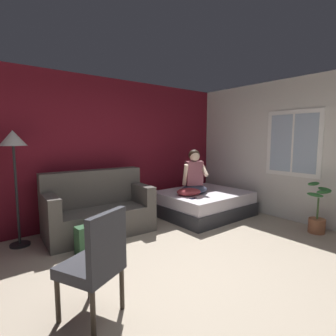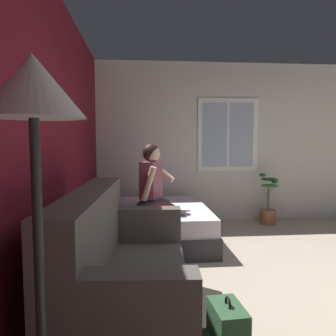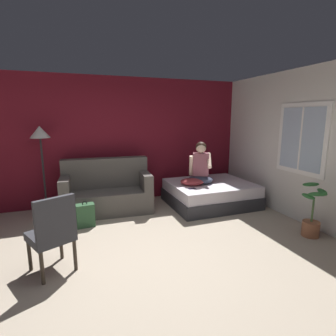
# 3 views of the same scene
# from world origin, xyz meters

# --- Properties ---
(wall_back_accent) EXTENTS (10.95, 0.16, 2.70)m
(wall_back_accent) POSITION_xyz_m (0.00, 2.70, 1.35)
(wall_back_accent) COLOR maroon
(wall_back_accent) RESTS_ON ground
(wall_side_with_window) EXTENTS (0.19, 6.64, 2.70)m
(wall_side_with_window) POSITION_xyz_m (3.05, 0.01, 1.35)
(wall_side_with_window) COLOR silver
(wall_side_with_window) RESTS_ON ground
(bed) EXTENTS (1.74, 1.47, 0.48)m
(bed) POSITION_xyz_m (1.93, 1.70, 0.24)
(bed) COLOR #2D2D33
(bed) RESTS_ON ground
(couch) EXTENTS (1.75, 0.93, 1.04)m
(couch) POSITION_xyz_m (-0.21, 2.06, 0.39)
(couch) COLOR #514C47
(couch) RESTS_ON ground
(person_seated) EXTENTS (0.66, 0.62, 0.88)m
(person_seated) POSITION_xyz_m (1.71, 1.74, 0.84)
(person_seated) COLOR #383D51
(person_seated) RESTS_ON bed
(throw_pillow) EXTENTS (0.58, 0.52, 0.14)m
(throw_pillow) POSITION_xyz_m (1.47, 1.64, 0.55)
(throw_pillow) COLOR #993338
(throw_pillow) RESTS_ON bed
(cell_phone) EXTENTS (0.15, 0.09, 0.01)m
(cell_phone) POSITION_xyz_m (1.35, 1.40, 0.48)
(cell_phone) COLOR black
(cell_phone) RESTS_ON bed
(floor_lamp) EXTENTS (0.36, 0.36, 1.70)m
(floor_lamp) POSITION_xyz_m (-1.34, 2.29, 1.43)
(floor_lamp) COLOR black
(floor_lamp) RESTS_ON ground
(potted_plant) EXTENTS (0.39, 0.37, 0.85)m
(potted_plant) POSITION_xyz_m (2.67, -0.22, 0.30)
(potted_plant) COLOR #995B3D
(potted_plant) RESTS_ON ground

